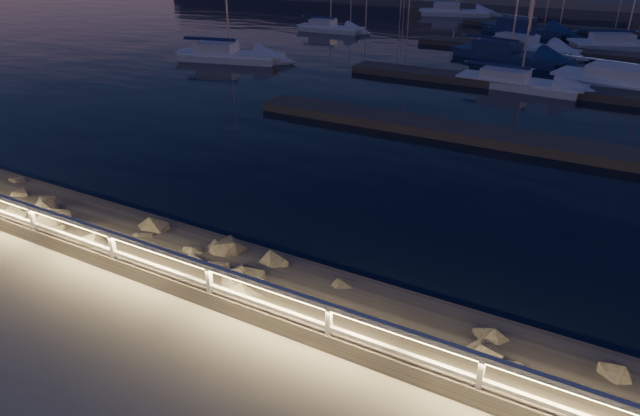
% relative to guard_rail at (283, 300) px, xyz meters
% --- Properties ---
extents(ground, '(400.00, 400.00, 0.00)m').
position_rel_guard_rail_xyz_m(ground, '(0.07, 0.00, -0.77)').
color(ground, '#9D978E').
rests_on(ground, ground).
extents(harbor_water, '(400.00, 440.00, 0.60)m').
position_rel_guard_rail_xyz_m(harbor_water, '(0.07, 31.22, -1.74)').
color(harbor_water, black).
rests_on(harbor_water, ground).
extents(guard_rail, '(44.11, 0.12, 1.06)m').
position_rel_guard_rail_xyz_m(guard_rail, '(0.00, 0.00, 0.00)').
color(guard_rail, silver).
rests_on(guard_rail, ground).
extents(riprap, '(36.22, 2.68, 1.29)m').
position_rel_guard_rail_xyz_m(riprap, '(1.26, 1.41, -0.97)').
color(riprap, slate).
rests_on(riprap, ground).
extents(floating_docks, '(22.00, 36.00, 0.40)m').
position_rel_guard_rail_xyz_m(floating_docks, '(0.07, 32.50, -1.17)').
color(floating_docks, '#615750').
rests_on(floating_docks, ground).
extents(sailboat_c, '(7.26, 2.65, 12.08)m').
position_rel_guard_rail_xyz_m(sailboat_c, '(-0.81, 26.01, -0.98)').
color(sailboat_c, white).
rests_on(sailboat_c, ground).
extents(sailboat_e, '(7.76, 3.97, 12.81)m').
position_rel_guard_rail_xyz_m(sailboat_e, '(-20.13, 23.96, -0.92)').
color(sailboat_e, white).
rests_on(sailboat_e, ground).
extents(sailboat_g, '(8.58, 4.62, 14.04)m').
position_rel_guard_rail_xyz_m(sailboat_g, '(-3.17, 33.80, -0.94)').
color(sailboat_g, navy).
rests_on(sailboat_g, ground).
extents(sailboat_h, '(10.06, 4.95, 16.40)m').
position_rel_guard_rail_xyz_m(sailboat_h, '(5.32, 28.61, -0.91)').
color(sailboat_h, white).
rests_on(sailboat_h, ground).
extents(sailboat_i, '(6.25, 2.06, 10.59)m').
position_rel_guard_rail_xyz_m(sailboat_i, '(-20.10, 38.72, -0.97)').
color(sailboat_i, white).
rests_on(sailboat_i, ground).
extents(sailboat_j, '(7.86, 5.01, 13.07)m').
position_rel_guard_rail_xyz_m(sailboat_j, '(-2.78, 37.77, -0.94)').
color(sailboat_j, white).
rests_on(sailboat_j, ground).
extents(sailboat_k, '(8.39, 5.09, 13.82)m').
position_rel_guard_rail_xyz_m(sailboat_k, '(3.51, 42.47, -0.94)').
color(sailboat_k, white).
rests_on(sailboat_k, ground).
extents(sailboat_m, '(7.92, 4.08, 13.06)m').
position_rel_guard_rail_xyz_m(sailboat_m, '(-13.73, 54.95, -0.91)').
color(sailboat_m, white).
rests_on(sailboat_m, ground).
extents(sailboat_n, '(8.43, 4.68, 13.86)m').
position_rel_guard_rail_xyz_m(sailboat_n, '(-4.57, 46.40, -0.92)').
color(sailboat_n, navy).
rests_on(sailboat_n, ground).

